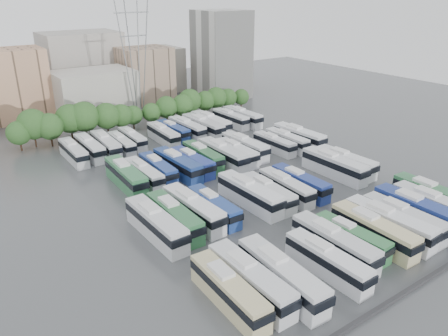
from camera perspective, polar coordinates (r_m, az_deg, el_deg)
ground at (r=76.72m, az=3.59°, el=-2.32°), size 220.00×220.00×0.00m
parapet at (r=58.23m, az=24.78°, el=-13.14°), size 56.00×0.50×0.50m
tree_line at (r=107.90m, az=-12.08°, el=7.19°), size 63.91×7.80×8.66m
city_buildings at (r=133.32m, az=-19.00°, el=10.85°), size 102.00×35.00×20.00m
apartment_tower at (r=137.80m, az=-0.32°, el=14.56°), size 14.00×14.00×26.00m
electricity_pylon at (r=114.52m, az=-11.66°, el=15.33°), size 9.00×6.91×33.83m
bus_r0_s0 at (r=48.95m, az=0.62°, el=-15.72°), size 3.12×12.49×3.89m
bus_r0_s1 at (r=50.39m, az=3.45°, el=-14.32°), size 2.87×13.13×4.12m
bus_r0_s2 at (r=51.25m, az=7.52°, el=-13.70°), size 3.57×13.62×4.24m
bus_r0_s4 at (r=54.90m, az=13.36°, el=-11.73°), size 2.86×12.10×3.78m
bus_r0_s5 at (r=58.21m, az=14.20°, el=-9.51°), size 2.84×12.98×4.07m
bus_r0_s6 at (r=60.63m, az=16.30°, el=-8.67°), size 2.92×11.26×3.50m
bus_r0_s7 at (r=62.49m, az=18.95°, el=-7.71°), size 3.19×13.13×4.10m
bus_r0_s8 at (r=64.89m, az=20.78°, el=-6.78°), size 3.50×13.36×4.15m
bus_r0_s9 at (r=67.09m, az=22.38°, el=-6.13°), size 2.76×12.65×3.97m
bus_r0_s10 at (r=69.75m, az=23.98°, el=-5.14°), size 3.06×13.66×4.28m
bus_r0_s11 at (r=72.02m, az=25.92°, el=-4.64°), size 3.13×13.51×4.22m
bus_r0_s12 at (r=75.86m, az=25.55°, el=-3.28°), size 3.17×13.00×4.06m
bus_r1_s0 at (r=61.24m, az=-8.87°, el=-7.23°), size 3.24×13.57×4.24m
bus_r1_s1 at (r=62.93m, az=-6.52°, el=-6.33°), size 2.96×12.86×4.02m
bus_r1_s2 at (r=64.72m, az=-4.06°, el=-5.31°), size 3.38×13.28×4.13m
bus_r1_s3 at (r=65.81m, az=-1.33°, el=-5.02°), size 2.51×11.43×3.59m
bus_r1_s5 at (r=69.02m, az=3.38°, el=-3.38°), size 3.26×13.49×4.21m
bus_r1_s6 at (r=70.33m, az=5.78°, el=-3.18°), size 2.99×11.83×3.68m
bus_r1_s7 at (r=72.45m, az=8.11°, el=-2.49°), size 3.11×11.91×3.71m
bus_r1_s8 at (r=74.46m, az=9.92°, el=-1.88°), size 2.66×11.95×3.75m
bus_r1_s11 at (r=82.13m, az=14.20°, el=0.32°), size 3.21×13.66×4.27m
bus_r1_s12 at (r=84.71m, az=15.58°, el=0.77°), size 3.22×12.81×3.99m
bus_r2_s1 at (r=77.26m, az=-12.69°, el=-1.00°), size 3.30×13.42×4.19m
bus_r2_s2 at (r=78.12m, az=-10.42°, el=-0.75°), size 2.64×11.64×3.64m
bus_r2_s3 at (r=79.96m, az=-8.62°, el=-0.07°), size 2.88×11.71×3.65m
bus_r2_s4 at (r=80.58m, az=-6.07°, el=0.42°), size 3.48×13.26×4.12m
bus_r2_s5 at (r=82.16m, az=-4.17°, el=0.80°), size 3.04×12.00×3.74m
bus_r2_s6 at (r=84.89m, az=-2.77°, el=1.59°), size 3.07×12.23×3.81m
bus_r2_s7 at (r=85.10m, az=-0.15°, el=1.82°), size 3.04×13.48×4.22m
bus_r2_s8 at (r=86.94m, az=1.67°, el=2.09°), size 2.71×11.79×3.69m
bus_r2_s9 at (r=89.86m, az=2.75°, el=2.87°), size 3.04×12.82×4.01m
bus_r2_s11 at (r=92.63m, az=6.60°, el=3.19°), size 2.69×11.22×3.50m
bus_r2_s12 at (r=94.81m, az=8.22°, el=3.60°), size 2.57×11.57×3.63m
bus_r2_s13 at (r=96.88m, az=9.79°, el=4.09°), size 3.46×13.45×4.19m
bus_r3_s0 at (r=91.91m, az=-19.06°, el=1.98°), size 2.60×11.87×3.72m
bus_r3_s1 at (r=93.31m, az=-17.14°, el=2.57°), size 2.69×12.31×3.86m
bus_r3_s2 at (r=93.96m, az=-15.16°, el=2.96°), size 3.29×12.71×3.95m
bus_r3_s3 at (r=94.53m, az=-13.24°, el=3.11°), size 2.69×11.05×3.45m
bus_r3_s4 at (r=97.29m, az=-11.87°, el=3.78°), size 2.60×10.99×3.43m
bus_r3_s6 at (r=98.25m, az=-7.92°, el=4.36°), size 3.12×12.25×3.81m
bus_r3_s7 at (r=101.09m, az=-6.65°, el=4.87°), size 3.01×11.43×3.55m
bus_r3_s8 at (r=102.02m, az=-4.83°, el=5.22°), size 3.17×12.65×3.94m
bus_r3_s9 at (r=102.59m, az=-2.76°, el=5.47°), size 3.64×13.79×4.29m
bus_r3_s10 at (r=105.34m, az=-1.74°, el=5.92°), size 3.23×13.40×4.18m
bus_r3_s12 at (r=109.59m, az=0.87°, el=6.48°), size 3.13×12.06×3.75m
bus_r3_s13 at (r=110.89m, az=2.44°, el=6.72°), size 3.24×12.87×4.01m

